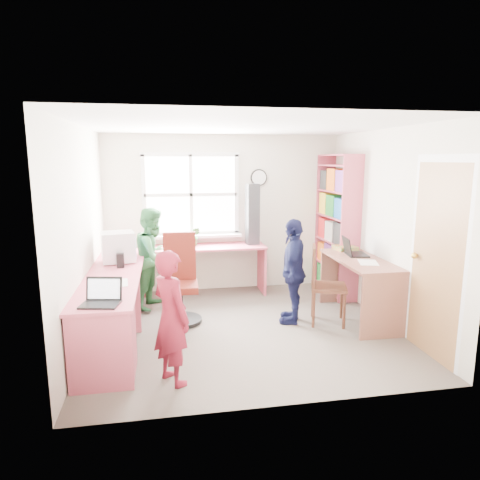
{
  "coord_description": "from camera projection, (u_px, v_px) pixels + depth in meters",
  "views": [
    {
      "loc": [
        -0.91,
        -4.84,
        2.03
      ],
      "look_at": [
        0.0,
        0.25,
        1.05
      ],
      "focal_mm": 32.0,
      "sensor_mm": 36.0,
      "label": 1
    }
  ],
  "objects": [
    {
      "name": "room",
      "position": [
        243.0,
        229.0,
        5.09
      ],
      "size": [
        3.64,
        3.44,
        2.44
      ],
      "color": "#4E443D",
      "rests_on": "ground"
    },
    {
      "name": "l_desk",
      "position": [
        130.0,
        307.0,
        4.63
      ],
      "size": [
        2.38,
        2.95,
        0.75
      ],
      "color": "#D4546A",
      "rests_on": "ground"
    },
    {
      "name": "right_desk",
      "position": [
        361.0,
        275.0,
        5.45
      ],
      "size": [
        0.65,
        1.38,
        0.79
      ],
      "rotation": [
        0.0,
        0.0,
        -0.02
      ],
      "color": "brown",
      "rests_on": "ground"
    },
    {
      "name": "bookshelf",
      "position": [
        336.0,
        228.0,
        6.46
      ],
      "size": [
        0.3,
        1.02,
        2.1
      ],
      "color": "#D4546A",
      "rests_on": "ground"
    },
    {
      "name": "swivel_chair",
      "position": [
        180.0,
        284.0,
        5.39
      ],
      "size": [
        0.54,
        0.54,
        1.12
      ],
      "rotation": [
        0.0,
        0.0,
        -0.03
      ],
      "color": "black",
      "rests_on": "ground"
    },
    {
      "name": "wooden_chair",
      "position": [
        323.0,
        282.0,
        5.31
      ],
      "size": [
        0.54,
        0.54,
        0.98
      ],
      "rotation": [
        0.0,
        0.0,
        -0.32
      ],
      "color": "#502A1A",
      "rests_on": "ground"
    },
    {
      "name": "crt_monitor",
      "position": [
        118.0,
        247.0,
        5.36
      ],
      "size": [
        0.45,
        0.42,
        0.39
      ],
      "rotation": [
        0.0,
        0.0,
        0.19
      ],
      "color": "silver",
      "rests_on": "l_desk"
    },
    {
      "name": "laptop_left",
      "position": [
        102.0,
        298.0,
        3.84
      ],
      "size": [
        0.37,
        0.33,
        0.23
      ],
      "rotation": [
        0.0,
        0.0,
        -0.2
      ],
      "color": "black",
      "rests_on": "l_desk"
    },
    {
      "name": "laptop_right",
      "position": [
        353.0,
        251.0,
        5.62
      ],
      "size": [
        0.33,
        0.38,
        0.24
      ],
      "rotation": [
        0.0,
        0.0,
        1.43
      ],
      "color": "black",
      "rests_on": "right_desk"
    },
    {
      "name": "speaker_a",
      "position": [
        120.0,
        260.0,
        5.12
      ],
      "size": [
        0.09,
        0.09,
        0.17
      ],
      "rotation": [
        0.0,
        0.0,
        0.04
      ],
      "color": "black",
      "rests_on": "l_desk"
    },
    {
      "name": "speaker_b",
      "position": [
        121.0,
        252.0,
        5.58
      ],
      "size": [
        0.09,
        0.09,
        0.18
      ],
      "rotation": [
        0.0,
        0.0,
        0.01
      ],
      "color": "black",
      "rests_on": "l_desk"
    },
    {
      "name": "cd_tower",
      "position": [
        252.0,
        214.0,
        6.46
      ],
      "size": [
        0.2,
        0.19,
        0.92
      ],
      "rotation": [
        0.0,
        0.0,
        0.14
      ],
      "color": "black",
      "rests_on": "l_desk"
    },
    {
      "name": "game_box",
      "position": [
        345.0,
        248.0,
        5.95
      ],
      "size": [
        0.3,
        0.3,
        0.05
      ],
      "rotation": [
        0.0,
        0.0,
        0.1
      ],
      "color": "red",
      "rests_on": "right_desk"
    },
    {
      "name": "paper_a",
      "position": [
        117.0,
        283.0,
        4.48
      ],
      "size": [
        0.24,
        0.33,
        0.0
      ],
      "rotation": [
        0.0,
        0.0,
        0.09
      ],
      "color": "silver",
      "rests_on": "l_desk"
    },
    {
      "name": "paper_b",
      "position": [
        368.0,
        262.0,
        5.22
      ],
      "size": [
        0.3,
        0.36,
        0.0
      ],
      "rotation": [
        0.0,
        0.0,
        -0.31
      ],
      "color": "silver",
      "rests_on": "right_desk"
    },
    {
      "name": "potted_plant",
      "position": [
        195.0,
        237.0,
        6.4
      ],
      "size": [
        0.17,
        0.15,
        0.28
      ],
      "primitive_type": "imported",
      "rotation": [
        0.0,
        0.0,
        -0.19
      ],
      "color": "#29682A",
      "rests_on": "l_desk"
    },
    {
      "name": "person_red",
      "position": [
        171.0,
        317.0,
        3.86
      ],
      "size": [
        0.5,
        0.54,
        1.25
      ],
      "primitive_type": "imported",
      "rotation": [
        0.0,
        0.0,
        2.14
      ],
      "color": "maroon",
      "rests_on": "ground"
    },
    {
      "name": "person_green",
      "position": [
        154.0,
        258.0,
        5.88
      ],
      "size": [
        0.75,
        0.83,
        1.39
      ],
      "primitive_type": "imported",
      "rotation": [
        0.0,
        0.0,
        1.16
      ],
      "color": "#2E733C",
      "rests_on": "ground"
    },
    {
      "name": "person_navy",
      "position": [
        293.0,
        271.0,
        5.33
      ],
      "size": [
        0.58,
        0.84,
        1.32
      ],
      "primitive_type": "imported",
      "rotation": [
        0.0,
        0.0,
        -1.93
      ],
      "color": "#121539",
      "rests_on": "ground"
    }
  ]
}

